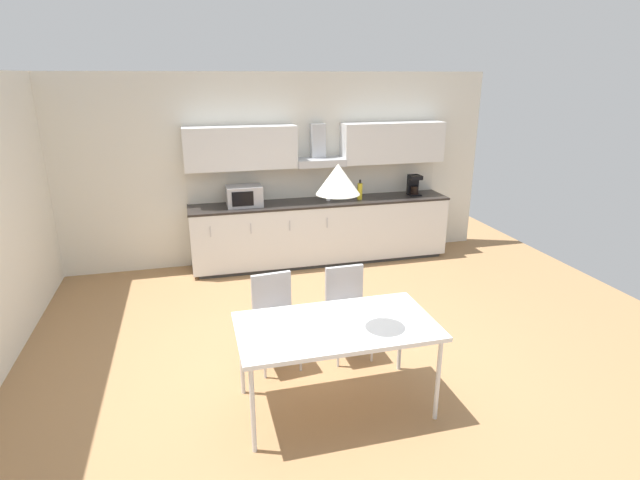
{
  "coord_description": "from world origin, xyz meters",
  "views": [
    {
      "loc": [
        -1.01,
        -4.09,
        2.63
      ],
      "look_at": [
        0.23,
        0.66,
        1.0
      ],
      "focal_mm": 28.0,
      "sensor_mm": 36.0,
      "label": 1
    }
  ],
  "objects_px": {
    "coffee_maker": "(414,185)",
    "chair_far_right": "(347,302)",
    "bottle_white": "(328,191)",
    "microwave": "(244,196)",
    "pendant_lamp": "(338,179)",
    "bottle_yellow": "(360,191)",
    "chair_far_left": "(275,311)",
    "dining_table": "(336,329)"
  },
  "relations": [
    {
      "from": "microwave",
      "to": "dining_table",
      "type": "xyz_separation_m",
      "value": [
        0.33,
        -3.32,
        -0.35
      ]
    },
    {
      "from": "dining_table",
      "to": "chair_far_right",
      "type": "xyz_separation_m",
      "value": [
        0.35,
        0.81,
        -0.18
      ]
    },
    {
      "from": "coffee_maker",
      "to": "bottle_yellow",
      "type": "relative_size",
      "value": 1.04
    },
    {
      "from": "microwave",
      "to": "pendant_lamp",
      "type": "distance_m",
      "value": 3.45
    },
    {
      "from": "bottle_white",
      "to": "bottle_yellow",
      "type": "relative_size",
      "value": 1.09
    },
    {
      "from": "microwave",
      "to": "coffee_maker",
      "type": "bearing_deg",
      "value": 0.6
    },
    {
      "from": "microwave",
      "to": "pendant_lamp",
      "type": "height_order",
      "value": "pendant_lamp"
    },
    {
      "from": "bottle_white",
      "to": "chair_far_left",
      "type": "relative_size",
      "value": 0.36
    },
    {
      "from": "dining_table",
      "to": "pendant_lamp",
      "type": "height_order",
      "value": "pendant_lamp"
    },
    {
      "from": "coffee_maker",
      "to": "pendant_lamp",
      "type": "height_order",
      "value": "pendant_lamp"
    },
    {
      "from": "bottle_white",
      "to": "pendant_lamp",
      "type": "bearing_deg",
      "value": -104.54
    },
    {
      "from": "bottle_yellow",
      "to": "coffee_maker",
      "type": "bearing_deg",
      "value": 4.46
    },
    {
      "from": "bottle_yellow",
      "to": "chair_far_left",
      "type": "xyz_separation_m",
      "value": [
        -1.68,
        -2.47,
        -0.51
      ]
    },
    {
      "from": "microwave",
      "to": "bottle_white",
      "type": "xyz_separation_m",
      "value": [
        1.2,
        0.02,
        -0.01
      ]
    },
    {
      "from": "microwave",
      "to": "chair_far_left",
      "type": "height_order",
      "value": "microwave"
    },
    {
      "from": "bottle_yellow",
      "to": "chair_far_left",
      "type": "height_order",
      "value": "bottle_yellow"
    },
    {
      "from": "chair_far_right",
      "to": "bottle_white",
      "type": "bearing_deg",
      "value": 78.52
    },
    {
      "from": "coffee_maker",
      "to": "chair_far_right",
      "type": "relative_size",
      "value": 0.34
    },
    {
      "from": "bottle_yellow",
      "to": "dining_table",
      "type": "distance_m",
      "value": 3.55
    },
    {
      "from": "bottle_white",
      "to": "pendant_lamp",
      "type": "distance_m",
      "value": 3.56
    },
    {
      "from": "coffee_maker",
      "to": "microwave",
      "type": "bearing_deg",
      "value": -179.4
    },
    {
      "from": "bottle_yellow",
      "to": "dining_table",
      "type": "xyz_separation_m",
      "value": [
        -1.32,
        -3.28,
        -0.33
      ]
    },
    {
      "from": "dining_table",
      "to": "chair_far_left",
      "type": "bearing_deg",
      "value": 114.14
    },
    {
      "from": "bottle_yellow",
      "to": "chair_far_right",
      "type": "bearing_deg",
      "value": -111.44
    },
    {
      "from": "microwave",
      "to": "bottle_yellow",
      "type": "distance_m",
      "value": 1.66
    },
    {
      "from": "chair_far_right",
      "to": "chair_far_left",
      "type": "xyz_separation_m",
      "value": [
        -0.71,
        -0.0,
        0.0
      ]
    },
    {
      "from": "bottle_white",
      "to": "chair_far_left",
      "type": "xyz_separation_m",
      "value": [
        -1.23,
        -2.53,
        -0.52
      ]
    },
    {
      "from": "microwave",
      "to": "pendant_lamp",
      "type": "bearing_deg",
      "value": -84.28
    },
    {
      "from": "coffee_maker",
      "to": "chair_far_right",
      "type": "bearing_deg",
      "value": -125.98
    },
    {
      "from": "microwave",
      "to": "bottle_yellow",
      "type": "xyz_separation_m",
      "value": [
        1.66,
        -0.04,
        -0.02
      ]
    },
    {
      "from": "pendant_lamp",
      "to": "bottle_yellow",
      "type": "bearing_deg",
      "value": 68.04
    },
    {
      "from": "chair_far_left",
      "to": "dining_table",
      "type": "bearing_deg",
      "value": -65.86
    },
    {
      "from": "dining_table",
      "to": "chair_far_left",
      "type": "xyz_separation_m",
      "value": [
        -0.36,
        0.81,
        -0.18
      ]
    },
    {
      "from": "microwave",
      "to": "chair_far_right",
      "type": "relative_size",
      "value": 0.55
    },
    {
      "from": "coffee_maker",
      "to": "chair_far_left",
      "type": "distance_m",
      "value": 3.65
    },
    {
      "from": "coffee_maker",
      "to": "pendant_lamp",
      "type": "distance_m",
      "value": 4.1
    },
    {
      "from": "chair_far_right",
      "to": "bottle_yellow",
      "type": "bearing_deg",
      "value": 68.56
    },
    {
      "from": "bottle_yellow",
      "to": "pendant_lamp",
      "type": "relative_size",
      "value": 0.9
    },
    {
      "from": "microwave",
      "to": "chair_far_left",
      "type": "distance_m",
      "value": 2.57
    },
    {
      "from": "chair_far_right",
      "to": "pendant_lamp",
      "type": "xyz_separation_m",
      "value": [
        -0.35,
        -0.81,
        1.39
      ]
    },
    {
      "from": "chair_far_right",
      "to": "microwave",
      "type": "bearing_deg",
      "value": 105.23
    },
    {
      "from": "bottle_white",
      "to": "chair_far_right",
      "type": "xyz_separation_m",
      "value": [
        -0.51,
        -2.53,
        -0.52
      ]
    }
  ]
}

